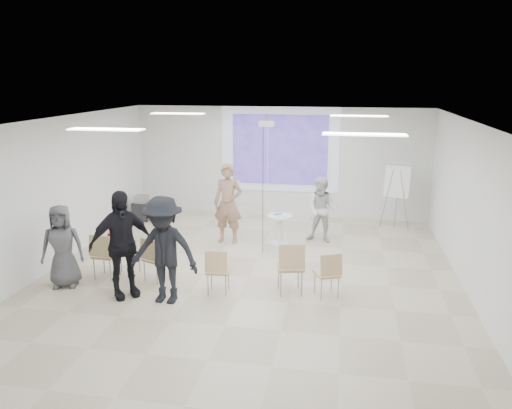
% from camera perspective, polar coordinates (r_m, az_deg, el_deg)
% --- Properties ---
extents(floor, '(8.00, 9.00, 0.10)m').
position_cam_1_polar(floor, '(9.82, -0.83, -8.52)').
color(floor, beige).
rests_on(floor, ground).
extents(ceiling, '(8.00, 9.00, 0.10)m').
position_cam_1_polar(ceiling, '(9.08, -0.90, 9.81)').
color(ceiling, white).
rests_on(ceiling, wall_back).
extents(wall_back, '(8.00, 0.10, 3.00)m').
position_cam_1_polar(wall_back, '(13.73, 2.76, 4.86)').
color(wall_back, silver).
rests_on(wall_back, floor).
extents(wall_left, '(0.10, 9.00, 3.00)m').
position_cam_1_polar(wall_left, '(10.84, -22.39, 1.18)').
color(wall_left, silver).
rests_on(wall_left, floor).
extents(wall_right, '(0.10, 9.00, 3.00)m').
position_cam_1_polar(wall_right, '(9.46, 24.00, -0.80)').
color(wall_right, silver).
rests_on(wall_right, floor).
extents(projection_halo, '(3.20, 0.01, 2.30)m').
position_cam_1_polar(projection_halo, '(13.61, 2.74, 6.27)').
color(projection_halo, silver).
rests_on(projection_halo, wall_back).
extents(projection_image, '(2.60, 0.01, 1.90)m').
position_cam_1_polar(projection_image, '(13.60, 2.73, 6.26)').
color(projection_image, '#442E9F').
rests_on(projection_image, wall_back).
extents(pedestal_table, '(0.76, 0.76, 0.73)m').
position_cam_1_polar(pedestal_table, '(11.47, 2.73, -2.70)').
color(pedestal_table, white).
rests_on(pedestal_table, floor).
extents(player_left, '(0.81, 0.59, 2.12)m').
position_cam_1_polar(player_left, '(11.50, -3.22, 0.71)').
color(player_left, '#A57B65').
rests_on(player_left, floor).
extents(player_right, '(0.93, 0.80, 1.71)m').
position_cam_1_polar(player_right, '(11.67, 7.58, -0.20)').
color(player_right, silver).
rests_on(player_right, floor).
extents(controller_left, '(0.05, 0.13, 0.04)m').
position_cam_1_polar(controller_left, '(11.62, -2.10, 2.57)').
color(controller_left, white).
rests_on(controller_left, player_left).
extents(controller_right, '(0.06, 0.12, 0.04)m').
position_cam_1_polar(controller_right, '(11.85, 6.82, 1.54)').
color(controller_right, silver).
rests_on(controller_right, player_right).
extents(chair_far_left, '(0.46, 0.49, 0.91)m').
position_cam_1_polar(chair_far_left, '(9.95, -17.02, -5.26)').
color(chair_far_left, tan).
rests_on(chair_far_left, floor).
extents(chair_left_mid, '(0.51, 0.54, 0.99)m').
position_cam_1_polar(chair_left_mid, '(9.90, -14.82, -4.89)').
color(chair_left_mid, tan).
rests_on(chair_left_mid, floor).
extents(chair_left_inner, '(0.55, 0.57, 0.87)m').
position_cam_1_polar(chair_left_inner, '(9.59, -11.65, -5.80)').
color(chair_left_inner, tan).
rests_on(chair_left_inner, floor).
extents(chair_center, '(0.42, 0.45, 0.84)m').
position_cam_1_polar(chair_center, '(8.90, -4.43, -7.26)').
color(chair_center, tan).
rests_on(chair_center, floor).
extents(chair_right_inner, '(0.56, 0.59, 0.98)m').
position_cam_1_polar(chair_right_inner, '(8.85, 4.00, -6.82)').
color(chair_right_inner, tan).
rests_on(chair_right_inner, floor).
extents(chair_right_far, '(0.53, 0.54, 0.84)m').
position_cam_1_polar(chair_right_far, '(8.83, 8.30, -7.56)').
color(chair_right_far, tan).
rests_on(chair_right_far, floor).
extents(red_jacket, '(0.44, 0.14, 0.42)m').
position_cam_1_polar(red_jacket, '(9.75, -15.24, -4.40)').
color(red_jacket, maroon).
rests_on(red_jacket, chair_left_mid).
extents(laptop, '(0.39, 0.34, 0.03)m').
position_cam_1_polar(laptop, '(9.67, -11.27, -5.90)').
color(laptop, black).
rests_on(laptop, chair_left_inner).
extents(audience_left, '(1.46, 1.43, 2.20)m').
position_cam_1_polar(audience_left, '(8.93, -15.20, -3.57)').
color(audience_left, black).
rests_on(audience_left, floor).
extents(audience_mid, '(1.42, 0.85, 2.12)m').
position_cam_1_polar(audience_mid, '(8.55, -10.51, -4.38)').
color(audience_mid, black).
rests_on(audience_mid, floor).
extents(audience_outer, '(0.98, 0.79, 1.73)m').
position_cam_1_polar(audience_outer, '(9.78, -21.31, -3.94)').
color(audience_outer, '#55555A').
rests_on(audience_outer, floor).
extents(flipchart_easel, '(0.71, 0.56, 1.70)m').
position_cam_1_polar(flipchart_easel, '(12.93, 15.85, 2.61)').
color(flipchart_easel, gray).
rests_on(flipchart_easel, floor).
extents(av_cart, '(0.49, 0.40, 0.69)m').
position_cam_1_polar(av_cart, '(13.80, -12.87, -0.47)').
color(av_cart, black).
rests_on(av_cart, floor).
extents(ceiling_projector, '(0.30, 0.25, 3.00)m').
position_cam_1_polar(ceiling_projector, '(10.56, 1.20, 8.49)').
color(ceiling_projector, white).
rests_on(ceiling_projector, ceiling).
extents(fluor_panel_nw, '(1.20, 0.30, 0.02)m').
position_cam_1_polar(fluor_panel_nw, '(11.53, -8.92, 10.23)').
color(fluor_panel_nw, white).
rests_on(fluor_panel_nw, ceiling).
extents(fluor_panel_ne, '(1.20, 0.30, 0.02)m').
position_cam_1_polar(fluor_panel_ne, '(10.91, 11.70, 9.88)').
color(fluor_panel_ne, white).
rests_on(fluor_panel_ne, ceiling).
extents(fluor_panel_sw, '(1.20, 0.30, 0.02)m').
position_cam_1_polar(fluor_panel_sw, '(8.31, -16.77, 8.22)').
color(fluor_panel_sw, white).
rests_on(fluor_panel_sw, ceiling).
extents(fluor_panel_se, '(1.20, 0.30, 0.02)m').
position_cam_1_polar(fluor_panel_se, '(7.43, 12.28, 7.84)').
color(fluor_panel_se, white).
rests_on(fluor_panel_se, ceiling).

